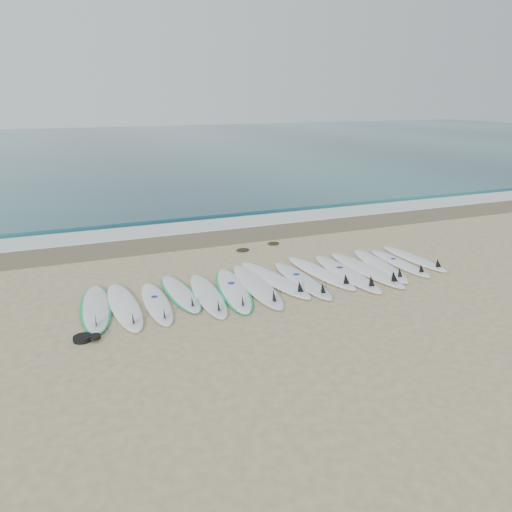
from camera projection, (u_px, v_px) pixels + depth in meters
name	position (u px, v px, depth m)	size (l,w,h in m)	color
ground	(278.00, 283.00, 11.19)	(120.00, 120.00, 0.00)	tan
ocean	(108.00, 148.00, 39.80)	(120.00, 55.00, 0.03)	#20555F
wet_sand_band	(220.00, 237.00, 14.80)	(120.00, 1.80, 0.01)	brown
foam_band	(206.00, 226.00, 16.03)	(120.00, 1.40, 0.04)	silver
wave_crest	(194.00, 215.00, 17.34)	(120.00, 1.00, 0.10)	#20555F
surfboard_0	(96.00, 308.00, 9.76)	(0.80, 2.53, 0.32)	silver
surfboard_1	(125.00, 306.00, 9.81)	(0.61, 2.61, 0.33)	white
surfboard_2	(157.00, 303.00, 9.97)	(0.55, 2.35, 0.30)	white
surfboard_3	(181.00, 293.00, 10.50)	(0.65, 2.33, 0.29)	white
surfboard_4	(208.00, 295.00, 10.35)	(0.71, 2.58, 0.33)	white
surfboard_5	(234.00, 290.00, 10.67)	(1.05, 2.74, 0.34)	white
surfboard_6	(258.00, 286.00, 10.85)	(0.74, 2.89, 0.37)	white
surfboard_7	(276.00, 280.00, 11.22)	(0.98, 2.80, 0.35)	white
surfboard_8	(303.00, 280.00, 11.20)	(0.55, 2.62, 0.34)	silver
surfboard_9	(322.00, 273.00, 11.66)	(0.82, 2.67, 0.34)	white
surfboard_10	(348.00, 273.00, 11.61)	(0.61, 2.81, 0.36)	white
surfboard_11	(367.00, 270.00, 11.86)	(0.70, 2.83, 0.36)	white
surfboard_12	(381.00, 266.00, 12.15)	(0.92, 2.67, 0.34)	white
surfboard_13	(400.00, 263.00, 12.35)	(0.52, 2.31, 0.29)	white
surfboard_14	(415.00, 259.00, 12.69)	(0.56, 2.35, 0.30)	white
seaweed_near	(243.00, 250.00, 13.47)	(0.36, 0.28, 0.07)	black
seaweed_far	(273.00, 243.00, 14.07)	(0.33, 0.26, 0.06)	black
leash_coil	(85.00, 338.00, 8.55)	(0.46, 0.36, 0.11)	black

